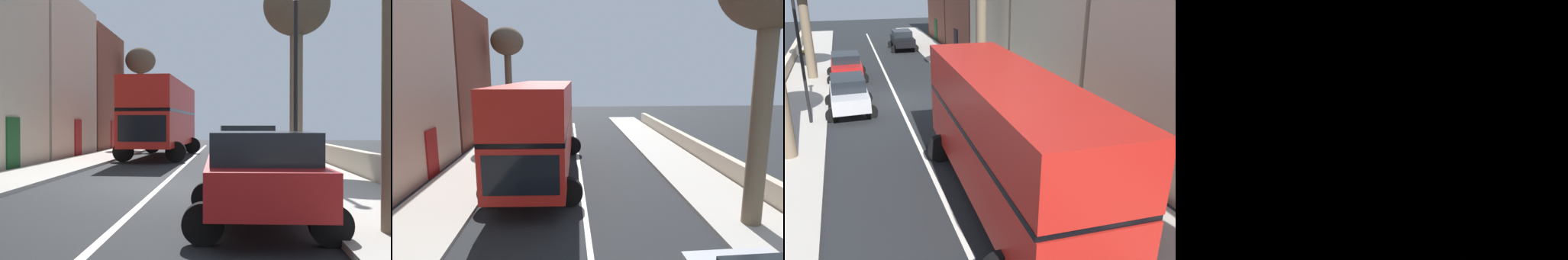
# 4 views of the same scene
# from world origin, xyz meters

# --- Properties ---
(ground_plane) EXTENTS (84.00, 84.00, 0.00)m
(ground_plane) POSITION_xyz_m (0.00, 0.00, 0.00)
(ground_plane) COLOR black
(road_centre_line) EXTENTS (0.16, 54.00, 0.01)m
(road_centre_line) POSITION_xyz_m (0.00, 0.00, 0.00)
(road_centre_line) COLOR silver
(road_centre_line) RESTS_ON ground
(sidewalk_left) EXTENTS (2.60, 60.00, 0.12)m
(sidewalk_left) POSITION_xyz_m (-4.90, 0.00, 0.06)
(sidewalk_left) COLOR #B2ADA3
(sidewalk_left) RESTS_ON ground
(sidewalk_right) EXTENTS (2.60, 60.00, 0.12)m
(sidewalk_right) POSITION_xyz_m (4.90, 0.00, 0.06)
(sidewalk_right) COLOR #B2ADA3
(sidewalk_right) RESTS_ON ground
(boundary_wall_right) EXTENTS (0.36, 54.00, 0.90)m
(boundary_wall_right) POSITION_xyz_m (6.45, 0.00, 0.45)
(boundary_wall_right) COLOR beige
(boundary_wall_right) RESTS_ON ground
(double_decker_bus) EXTENTS (3.80, 10.54, 4.06)m
(double_decker_bus) POSITION_xyz_m (-1.70, 11.95, 2.35)
(double_decker_bus) COLOR #B41D16
(double_decker_bus) RESTS_ON ground
(parked_car_red_right_1) EXTENTS (2.58, 4.04, 1.68)m
(parked_car_red_right_1) POSITION_xyz_m (2.50, -5.75, 0.95)
(parked_car_red_right_1) COLOR #AD1919
(parked_car_red_right_1) RESTS_ON ground
(parked_car_silver_right_2) EXTENTS (2.50, 4.19, 1.77)m
(parked_car_silver_right_2) POSITION_xyz_m (2.50, 1.26, 0.99)
(parked_car_silver_right_2) COLOR #B7BABF
(parked_car_silver_right_2) RESTS_ON ground
(street_tree_left_2) EXTENTS (2.36, 2.36, 7.71)m
(street_tree_left_2) POSITION_xyz_m (-4.89, 22.45, 6.38)
(street_tree_left_2) COLOR brown
(street_tree_left_2) RESTS_ON sidewalk_left
(street_tree_right_3) EXTENTS (2.82, 2.82, 8.14)m
(street_tree_right_3) POSITION_xyz_m (4.85, 6.51, 6.63)
(street_tree_right_3) COLOR brown
(street_tree_right_3) RESTS_ON sidewalk_right
(lamppost_right) EXTENTS (0.32, 0.32, 6.31)m
(lamppost_right) POSITION_xyz_m (4.30, 2.72, 3.81)
(lamppost_right) COLOR black
(lamppost_right) RESTS_ON sidewalk_right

